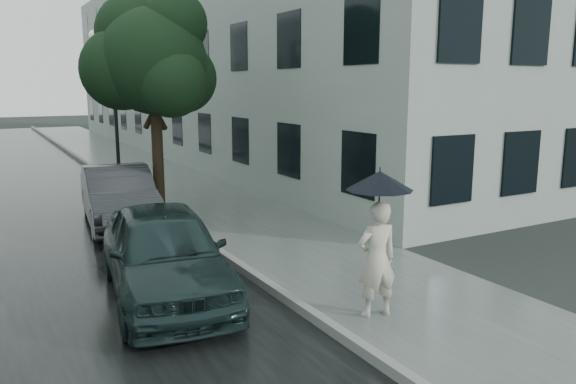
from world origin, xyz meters
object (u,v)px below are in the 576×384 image
street_tree (152,60)px  pedestrian (377,259)px  car_near (165,253)px  lamp_post (110,99)px  car_far (119,196)px

street_tree → pedestrian: bearing=-84.8°
street_tree → car_near: bearing=-105.4°
lamp_post → car_near: lamp_post is taller
lamp_post → car_far: (-1.12, -5.68, -2.22)m
car_far → car_near: bearing=-89.2°
pedestrian → car_far: size_ratio=0.40×
lamp_post → car_near: (-1.57, -10.92, -2.19)m
pedestrian → car_far: pedestrian is taller
lamp_post → car_near: size_ratio=1.17×
pedestrian → street_tree: street_tree is taller
car_near → car_far: car_near is taller
pedestrian → car_near: size_ratio=0.40×
street_tree → lamp_post: street_tree is taller
pedestrian → lamp_post: 13.38m
street_tree → car_near: street_tree is taller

